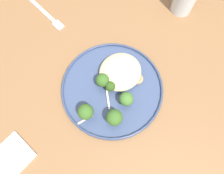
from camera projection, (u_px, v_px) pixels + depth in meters
ground at (109, 125)px, 1.29m from camera, size 6.00×6.00×0.00m
wooden_dining_table at (107, 92)px, 0.67m from camera, size 1.40×1.00×0.74m
dinner_plate at (112, 88)px, 0.58m from camera, size 0.29×0.29×0.02m
noodle_bed at (120, 72)px, 0.58m from camera, size 0.12×0.12×0.04m
seared_scallop_front_small at (124, 67)px, 0.59m from camera, size 0.03×0.03×0.01m
seared_scallop_center_golden at (115, 74)px, 0.58m from camera, size 0.02×0.02×0.02m
seared_scallop_left_edge at (109, 68)px, 0.59m from camera, size 0.03×0.03×0.01m
seared_scallop_tiny_bay at (122, 80)px, 0.58m from camera, size 0.02×0.02×0.01m
seared_scallop_right_edge at (136, 70)px, 0.59m from camera, size 0.02×0.02×0.01m
seared_scallop_large_seared at (138, 79)px, 0.58m from camera, size 0.03×0.03×0.01m
broccoli_floret_near_rim at (102, 79)px, 0.56m from camera, size 0.04×0.04×0.05m
broccoli_floret_right_tilted at (126, 99)px, 0.54m from camera, size 0.04×0.04×0.05m
broccoli_floret_tall_stalk at (114, 118)px, 0.52m from camera, size 0.04×0.04×0.06m
broccoli_floret_center_pile at (110, 87)px, 0.56m from camera, size 0.03×0.03×0.04m
broccoli_floret_front_edge at (86, 112)px, 0.52m from camera, size 0.04×0.04×0.06m
onion_sliver_long_sliver at (108, 99)px, 0.57m from camera, size 0.04×0.05×0.00m
onion_sliver_pale_crescent at (85, 120)px, 0.55m from camera, size 0.05×0.01×0.00m
dinner_fork at (45, 13)px, 0.68m from camera, size 0.03×0.19×0.00m
folded_napkin at (3, 165)px, 0.52m from camera, size 0.16×0.10×0.01m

